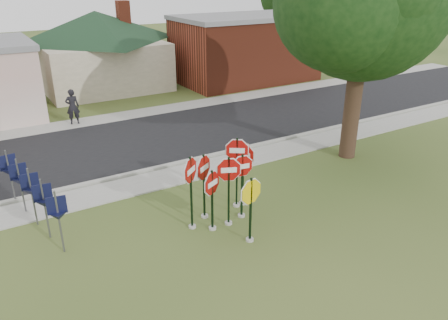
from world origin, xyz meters
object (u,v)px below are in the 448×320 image
stop_sign_center (229,182)px  stop_sign_yellow (251,202)px  stop_sign_left (212,193)px  pedestrian (73,107)px

stop_sign_center → stop_sign_yellow: bearing=-87.5°
stop_sign_center → stop_sign_yellow: (0.05, -1.16, -0.19)m
stop_sign_yellow → stop_sign_left: (-0.65, 1.16, -0.04)m
pedestrian → stop_sign_center: bearing=107.5°
stop_sign_center → pedestrian: (-1.78, 12.92, -0.52)m
stop_sign_yellow → pedestrian: size_ratio=1.18×
stop_sign_center → stop_sign_yellow: size_ratio=1.11×
stop_sign_center → pedestrian: 13.05m
stop_sign_center → stop_sign_left: bearing=179.9°
stop_sign_yellow → pedestrian: 14.20m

